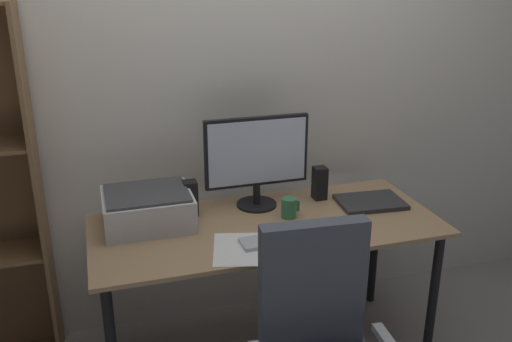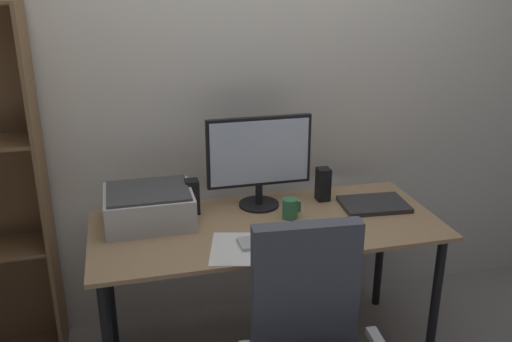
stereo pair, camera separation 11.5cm
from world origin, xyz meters
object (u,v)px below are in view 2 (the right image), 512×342
Objects in this scene: mouse at (325,233)px; printer at (149,206)px; desk at (267,239)px; keyboard at (272,241)px; speaker_left at (192,197)px; speaker_right at (323,184)px; coffee_mug at (290,208)px; laptop at (374,204)px; monitor at (259,157)px.

printer is at bearing 149.40° from mouse.
printer is (-0.53, 0.15, 0.16)m from desk.
speaker_left reaches higher than keyboard.
speaker_right reaches higher than printer.
coffee_mug is at bearing 107.06° from mouse.
printer is (-0.50, 0.34, 0.07)m from keyboard.
laptop is at bearing -4.73° from printer.
coffee_mug is at bearing 14.64° from desk.
speaker_right is 0.43× the size of printer.
speaker_right is (0.23, 0.17, 0.04)m from coffee_mug.
laptop is 1.10m from printer.
keyboard is 0.72× the size of printer.
coffee_mug is at bearing -172.07° from laptop.
coffee_mug is (0.11, -0.18, -0.21)m from monitor.
desk is 0.57m from printer.
desk is 5.55× the size of keyboard.
printer reaches higher than laptop.
printer is at bearing 169.72° from coffee_mug.
coffee_mug is (0.12, 0.03, 0.13)m from desk.
speaker_right reaches higher than mouse.
mouse is 0.30× the size of laptop.
speaker_right is at bearing 151.77° from laptop.
desk is at bearing -94.29° from monitor.
mouse is at bearing -66.68° from coffee_mug.
desk is 0.43m from speaker_right.
mouse is 0.56× the size of speaker_left.
printer is at bearing -176.72° from speaker_right.
printer is (-0.74, 0.33, 0.06)m from mouse.
monitor reaches higher than speaker_right.
monitor is 1.77× the size of keyboard.
speaker_right is at bearing 64.74° from mouse.
monitor is 0.38m from speaker_left.
speaker_left is 0.43× the size of printer.
monitor is at bearing 81.76° from keyboard.
monitor is at bearing 178.64° from speaker_right.
coffee_mug reaches higher than keyboard.
laptop is 0.90m from speaker_left.
printer is at bearing -173.89° from monitor.
speaker_left is at bearing 137.87° from mouse.
monitor is 1.61× the size of laptop.
monitor is 0.50m from mouse.
speaker_left is at bearing 175.43° from laptop.
coffee_mug is 0.66m from printer.
desk is at bearing -165.36° from coffee_mug.
keyboard is at bearing -134.14° from speaker_right.
keyboard is 0.60m from printer.
printer is (-0.54, -0.06, -0.18)m from monitor.
speaker_right is at bearing 3.28° from printer.
laptop reaches higher than desk.
desk is 16.59× the size of coffee_mug.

